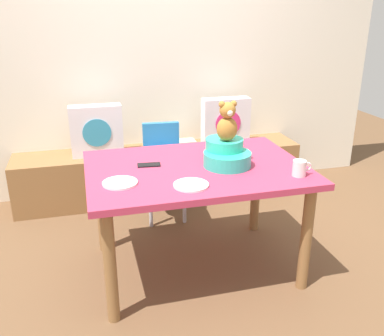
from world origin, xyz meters
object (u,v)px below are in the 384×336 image
highchair (163,159)px  coffee_mug (300,168)px  cell_phone (149,165)px  book_stack (184,144)px  infant_seat_teal (226,154)px  ketchup_bottle (227,133)px  dinner_plate_near (120,183)px  dinner_plate_far (191,185)px  teddy_bear (227,122)px  dining_table (196,180)px  pillow_floral_right (226,122)px  pillow_floral_left (97,131)px

highchair → coffee_mug: (0.61, -1.11, 0.27)m
highchair → cell_phone: (-0.23, -0.71, 0.22)m
coffee_mug → book_stack: bearing=101.8°
book_stack → infant_seat_teal: bearing=-91.7°
book_stack → coffee_mug: bearing=-78.2°
ketchup_bottle → coffee_mug: ketchup_bottle is taller
ketchup_bottle → dinner_plate_near: ketchup_bottle is taller
dinner_plate_near → dinner_plate_far: (0.38, -0.13, 0.00)m
book_stack → teddy_bear: 1.37m
dinner_plate_far → infant_seat_teal: bearing=42.1°
dining_table → infant_seat_teal: (0.19, -0.03, 0.17)m
dinner_plate_near → cell_phone: (0.21, 0.25, -0.00)m
pillow_floral_right → dining_table: 1.36m
pillow_floral_right → teddy_bear: (-0.43, -1.24, 0.34)m
dinner_plate_far → ketchup_bottle: bearing=56.2°
pillow_floral_left → infant_seat_teal: same height
pillow_floral_right → infant_seat_teal: bearing=-109.1°
pillow_floral_left → teddy_bear: teddy_bear is taller
dinner_plate_near → cell_phone: bearing=50.6°
ketchup_bottle → pillow_floral_right: bearing=71.2°
pillow_floral_left → highchair: (0.50, -0.42, -0.16)m
highchair → dinner_plate_near: size_ratio=3.95×
pillow_floral_left → pillow_floral_right: (1.18, 0.00, 0.00)m
dining_table → highchair: size_ratio=1.73×
pillow_floral_left → teddy_bear: bearing=-58.9°
infant_seat_teal → dinner_plate_near: (-0.68, -0.14, -0.07)m
pillow_floral_right → coffee_mug: (-0.07, -1.52, 0.11)m
dining_table → ketchup_bottle: bearing=47.7°
infant_seat_teal → dinner_plate_far: infant_seat_teal is taller
ketchup_bottle → cell_phone: size_ratio=1.28×
highchair → teddy_bear: bearing=-73.2°
infant_seat_teal → highchair: bearing=106.8°
ketchup_bottle → dinner_plate_far: 0.80m
book_stack → teddy_bear: bearing=-91.7°
dinner_plate_far → cell_phone: (-0.17, 0.38, -0.00)m
teddy_bear → dinner_plate_near: 0.75m
teddy_bear → coffee_mug: teddy_bear is taller
cell_phone → teddy_bear: bearing=-97.3°
highchair → coffee_mug: 1.29m
book_stack → highchair: size_ratio=0.25×
dinner_plate_far → dining_table: bearing=69.5°
ketchup_bottle → dinner_plate_far: size_ratio=0.92×
book_stack → teddy_bear: (-0.04, -1.26, 0.53)m
dinner_plate_near → pillow_floral_right: bearing=51.1°
dining_table → dinner_plate_near: (-0.49, -0.17, 0.10)m
pillow_floral_right → book_stack: pillow_floral_right is taller
teddy_bear → coffee_mug: size_ratio=2.08×
pillow_floral_left → cell_phone: (0.27, -1.13, 0.06)m
pillow_floral_left → dining_table: 1.33m
teddy_bear → coffee_mug: (0.36, -0.29, -0.23)m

